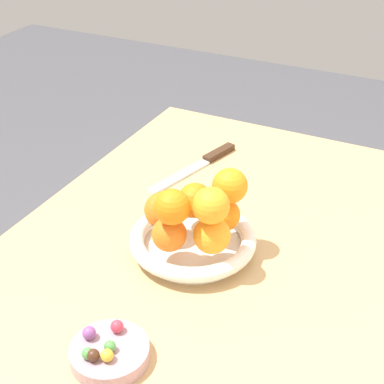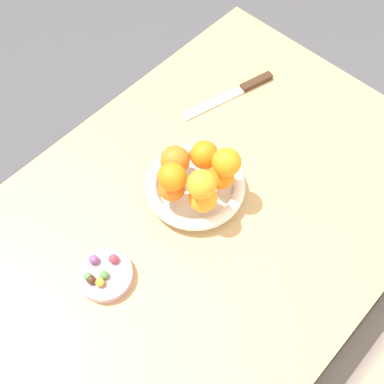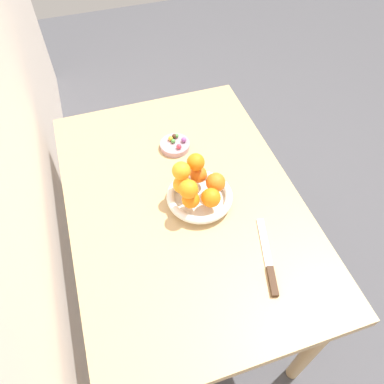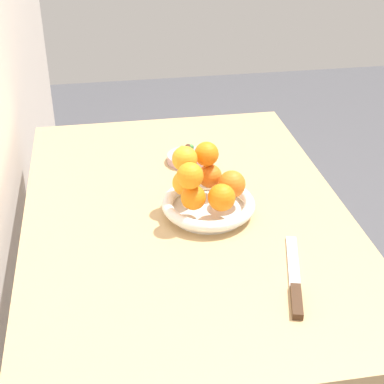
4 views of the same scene
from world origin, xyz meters
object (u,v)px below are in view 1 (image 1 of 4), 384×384
object	(u,v)px
orange_4	(169,234)
candy_ball_1	(107,355)
candy_ball_3	(93,355)
dining_table	(213,305)
orange_0	(211,235)
fruit_bowl	(193,241)
candy_ball_4	(117,326)
orange_7	(172,207)
candy_ball_5	(89,333)
orange_6	(213,206)
knife	(201,164)
candy_ball_0	(110,346)
orange_1	(224,215)
candy_dish	(110,353)
orange_5	(227,185)
candy_ball_2	(88,354)
orange_3	(163,210)
orange_2	(195,200)

from	to	relation	value
orange_4	candy_ball_1	distance (m)	0.24
orange_4	candy_ball_3	size ratio (longest dim) A/B	3.25
dining_table	orange_0	distance (m)	0.16
fruit_bowl	candy_ball_4	distance (m)	0.24
orange_7	candy_ball_5	xyz separation A→B (m)	(0.21, -0.02, -0.09)
orange_6	knife	world-z (taller)	orange_6
candy_ball_0	knife	bearing A→B (deg)	-166.76
orange_0	orange_1	bearing A→B (deg)	-174.63
fruit_bowl	orange_4	world-z (taller)	orange_4
orange_0	candy_dish	bearing A→B (deg)	-9.97
fruit_bowl	candy_ball_1	distance (m)	0.29
orange_6	candy_ball_5	bearing A→B (deg)	-19.51
candy_ball_4	candy_ball_0	bearing A→B (deg)	17.55
candy_ball_3	orange_5	bearing A→B (deg)	172.35
orange_1	candy_ball_1	xyz separation A→B (m)	(0.32, -0.03, -0.04)
orange_4	candy_ball_4	size ratio (longest dim) A/B	3.11
dining_table	candy_ball_3	size ratio (longest dim) A/B	62.32
candy_ball_2	knife	distance (m)	0.59
dining_table	orange_6	bearing A→B (deg)	13.16
orange_0	orange_3	bearing A→B (deg)	-104.41
orange_5	orange_6	xyz separation A→B (m)	(0.07, 0.01, 0.00)
candy_ball_5	orange_5	bearing A→B (deg)	166.47
candy_ball_0	candy_ball_3	distance (m)	0.03
orange_3	orange_4	size ratio (longest dim) A/B	1.12
orange_5	candy_ball_1	world-z (taller)	orange_5
orange_2	candy_ball_1	distance (m)	0.34
orange_7	candy_ball_1	bearing A→B (deg)	5.58
orange_3	orange_7	world-z (taller)	orange_7
orange_3	orange_4	distance (m)	0.07
candy_ball_2	dining_table	bearing A→B (deg)	168.02
orange_1	candy_ball_5	xyz separation A→B (m)	(0.30, -0.07, -0.04)
orange_4	candy_ball_0	bearing A→B (deg)	6.53
orange_2	orange_3	bearing A→B (deg)	-33.60
fruit_bowl	candy_ball_1	size ratio (longest dim) A/B	12.25
orange_0	orange_5	distance (m)	0.09
orange_3	knife	world-z (taller)	orange_3
orange_7	candy_ball_0	xyz separation A→B (m)	(0.21, 0.02, -0.10)
fruit_bowl	candy_ball_0	world-z (taller)	fruit_bowl
orange_4	candy_ball_1	xyz separation A→B (m)	(0.23, 0.03, -0.04)
orange_6	candy_ball_4	bearing A→B (deg)	-14.91
candy_dish	orange_5	world-z (taller)	orange_5
dining_table	candy_ball_4	bearing A→B (deg)	-13.00
dining_table	candy_ball_2	bearing A→B (deg)	-11.98
candy_ball_3	candy_ball_1	bearing A→B (deg)	115.78
candy_dish	orange_2	world-z (taller)	orange_2
fruit_bowl	orange_7	bearing A→B (deg)	-5.52
candy_ball_0	dining_table	bearing A→B (deg)	171.21
dining_table	fruit_bowl	size ratio (longest dim) A/B	5.03
orange_6	knife	size ratio (longest dim) A/B	0.23
orange_6	orange_7	world-z (taller)	orange_6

